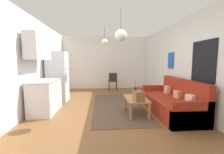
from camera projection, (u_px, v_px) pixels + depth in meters
ground_plane at (111, 117)px, 3.78m from camera, size 4.85×8.24×0.10m
wall_back at (105, 63)px, 7.46m from camera, size 4.45×0.13×2.63m
wall_right at (194, 64)px, 3.80m from camera, size 0.12×7.84×2.63m
wall_left at (20, 65)px, 3.46m from camera, size 0.12×7.84×2.63m
area_rug at (118, 106)px, 4.55m from camera, size 1.49×3.11×0.01m
couch at (172, 103)px, 3.94m from camera, size 0.89×2.08×0.92m
coffee_table at (136, 100)px, 3.84m from camera, size 0.53×0.87×0.44m
bamboo_vase at (135, 92)px, 3.98m from camera, size 0.08×0.08×0.48m
handbag at (139, 96)px, 3.55m from camera, size 0.25×0.30×0.34m
refrigerator at (58, 77)px, 5.07m from camera, size 0.66×0.66×1.72m
kitchen_counter at (44, 83)px, 3.94m from camera, size 0.61×1.12×2.11m
accent_chair at (113, 80)px, 7.01m from camera, size 0.43×0.42×0.84m
pendant_lamp_near at (121, 35)px, 3.44m from camera, size 0.28×0.28×0.77m
pendant_lamp_far at (104, 42)px, 5.21m from camera, size 0.21×0.21×0.64m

